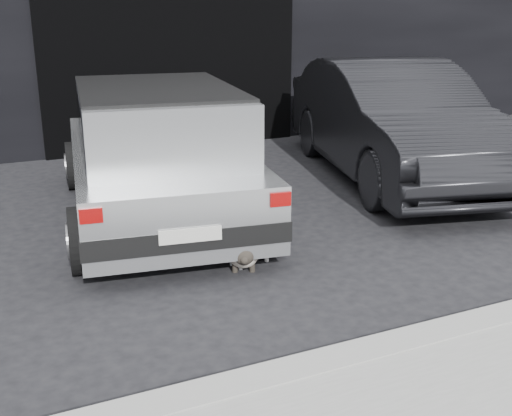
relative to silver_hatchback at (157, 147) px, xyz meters
name	(u,v)px	position (x,y,z in m)	size (l,w,h in m)	color
ground	(207,237)	(0.25, -0.75, -0.77)	(80.00, 80.00, 0.00)	black
garage_opening	(174,63)	(1.25, 3.24, 0.53)	(4.00, 0.10, 2.60)	black
curb	(476,327)	(1.25, -3.35, -0.71)	(18.00, 0.25, 0.12)	gray
silver_hatchback	(157,147)	(0.00, 0.00, 0.00)	(2.34, 4.03, 1.41)	#B9BCBE
second_car	(393,121)	(3.21, 0.34, -0.02)	(1.58, 4.52, 1.49)	black
cat_siamese	(243,252)	(0.27, -1.57, -0.63)	(0.49, 0.84, 0.30)	beige
cat_white	(253,245)	(0.38, -1.53, -0.60)	(0.71, 0.35, 0.34)	white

